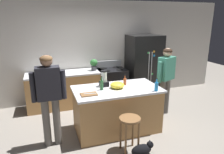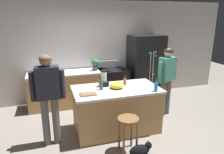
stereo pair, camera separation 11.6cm
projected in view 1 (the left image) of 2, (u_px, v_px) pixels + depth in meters
name	position (u px, v px, depth m)	size (l,w,h in m)	color
ground_plane	(117.00, 129.00, 4.35)	(14.00, 14.00, 0.00)	gray
back_wall	(93.00, 51.00, 5.75)	(8.00, 0.10, 2.70)	silver
kitchen_island	(117.00, 109.00, 4.22)	(1.71, 0.93, 0.91)	#B7844C
back_counter_run	(67.00, 89.00, 5.38)	(2.00, 0.64, 0.91)	#B7844C
refrigerator	(144.00, 67.00, 5.88)	(0.90, 0.73, 1.79)	black
stove_range	(112.00, 85.00, 5.73)	(0.76, 0.65, 1.09)	black
person_by_island_left	(49.00, 93.00, 3.56)	(0.59, 0.22, 1.67)	#66605B
person_by_sink_right	(166.00, 75.00, 4.78)	(0.58, 0.36, 1.60)	#66605B
bar_stool	(130.00, 125.00, 3.51)	(0.36, 0.36, 0.63)	brown
cat	(142.00, 149.00, 3.50)	(0.52, 0.18, 0.26)	black
potted_plant	(94.00, 64.00, 5.43)	(0.20, 0.20, 0.30)	#4C4C51
blender_appliance	(104.00, 80.00, 4.19)	(0.17, 0.17, 0.33)	black
bottle_soda	(156.00, 86.00, 3.92)	(0.07, 0.07, 0.26)	#268CD8
bottle_cooking_sauce	(125.00, 81.00, 4.28)	(0.06, 0.06, 0.22)	#B24C26
bottle_olive_oil	(102.00, 85.00, 3.98)	(0.07, 0.07, 0.28)	#2D6638
mixing_bowl	(117.00, 85.00, 4.09)	(0.28, 0.28, 0.13)	yellow
cutting_board	(89.00, 94.00, 3.75)	(0.30, 0.20, 0.02)	brown
chef_knife	(90.00, 94.00, 3.75)	(0.22, 0.03, 0.01)	#B7BABF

